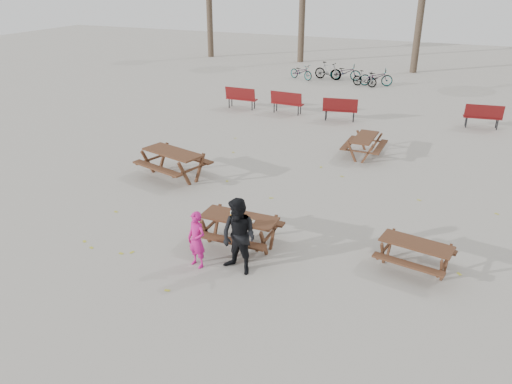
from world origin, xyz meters
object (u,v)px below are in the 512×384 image
at_px(main_picnic_table, 239,224).
at_px(child, 197,240).
at_px(picnic_table_north, 173,164).
at_px(picnic_table_far, 364,146).
at_px(soda_bottle, 232,214).
at_px(adult, 239,237).
at_px(food_tray, 250,221).
at_px(picnic_table_east, 415,256).

distance_m(main_picnic_table, child, 1.28).
bearing_deg(picnic_table_north, picnic_table_far, 55.43).
bearing_deg(picnic_table_north, soda_bottle, -26.31).
xyz_separation_m(soda_bottle, child, (-0.33, -1.09, -0.19)).
height_order(child, adult, adult).
xyz_separation_m(main_picnic_table, soda_bottle, (-0.16, -0.09, 0.26)).
xyz_separation_m(food_tray, picnic_table_far, (1.06, 7.60, -0.43)).
distance_m(food_tray, adult, 0.90).
distance_m(main_picnic_table, picnic_table_east, 4.03).
bearing_deg(soda_bottle, picnic_table_east, 9.16).
bearing_deg(food_tray, picnic_table_far, 82.06).
relative_size(main_picnic_table, picnic_table_north, 0.89).
relative_size(food_tray, adult, 0.10).
height_order(main_picnic_table, soda_bottle, soda_bottle).
xyz_separation_m(soda_bottle, picnic_table_north, (-3.60, 3.20, -0.41)).
relative_size(food_tray, picnic_table_east, 0.12).
distance_m(soda_bottle, picnic_table_east, 4.23).
bearing_deg(picnic_table_east, child, -148.68).
height_order(main_picnic_table, food_tray, food_tray).
bearing_deg(picnic_table_far, adult, 174.90).
bearing_deg(child, picnic_table_east, 37.80).
xyz_separation_m(main_picnic_table, picnic_table_east, (3.98, 0.58, -0.26)).
height_order(picnic_table_north, picnic_table_far, picnic_table_north).
bearing_deg(main_picnic_table, picnic_table_east, 8.31).
xyz_separation_m(main_picnic_table, child, (-0.49, -1.18, 0.07)).
xyz_separation_m(adult, picnic_table_east, (3.52, 1.61, -0.54)).
height_order(picnic_table_east, picnic_table_north, picnic_table_north).
xyz_separation_m(soda_bottle, picnic_table_far, (1.57, 7.55, -0.49)).
distance_m(soda_bottle, picnic_table_far, 7.73).
relative_size(adult, picnic_table_far, 1.04).
relative_size(soda_bottle, child, 0.13).
distance_m(child, picnic_table_north, 5.40).
relative_size(picnic_table_north, picnic_table_far, 1.20).
height_order(food_tray, adult, adult).
bearing_deg(soda_bottle, picnic_table_north, 138.35).
height_order(soda_bottle, picnic_table_far, soda_bottle).
relative_size(food_tray, child, 0.14).
height_order(picnic_table_east, picnic_table_far, picnic_table_far).
distance_m(main_picnic_table, soda_bottle, 0.32).
distance_m(adult, picnic_table_north, 5.93).
distance_m(soda_bottle, picnic_table_north, 4.83).
distance_m(picnic_table_east, picnic_table_north, 8.15).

